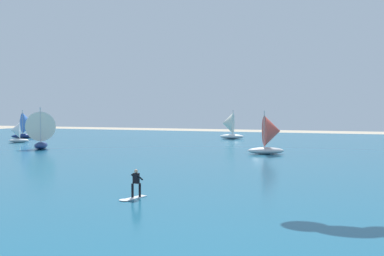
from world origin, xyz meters
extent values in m
cube|color=#1E607F|center=(0.00, 51.24, 0.05)|extent=(160.00, 90.00, 0.10)
cube|color=white|center=(-3.89, 20.07, 0.12)|extent=(0.78, 1.47, 0.05)
cylinder|color=black|center=(-4.05, 19.93, 0.55)|extent=(0.14, 0.14, 0.80)
cylinder|color=black|center=(-3.73, 20.21, 0.55)|extent=(0.14, 0.14, 0.80)
cube|color=black|center=(-3.89, 20.07, 1.25)|extent=(0.40, 0.30, 0.60)
sphere|color=tan|center=(-3.89, 20.07, 1.66)|extent=(0.22, 0.22, 0.22)
cylinder|color=black|center=(-4.08, 20.20, 1.30)|extent=(0.21, 0.51, 0.39)
cylinder|color=black|center=(-3.66, 20.09, 1.30)|extent=(0.21, 0.51, 0.39)
ellipsoid|color=white|center=(-4.13, 19.15, 0.14)|extent=(0.83, 0.76, 0.08)
ellipsoid|color=white|center=(-11.94, 72.22, 0.50)|extent=(4.40, 1.85, 0.80)
cylinder|color=silver|center=(-11.74, 72.24, 3.05)|extent=(0.13, 0.13, 4.28)
cone|color=silver|center=(-12.67, 72.15, 2.83)|extent=(2.19, 3.75, 3.60)
ellipsoid|color=silver|center=(-41.00, 52.55, 0.38)|extent=(3.03, 2.64, 0.56)
cylinder|color=silver|center=(-40.89, 52.64, 2.17)|extent=(0.09, 0.09, 3.01)
cone|color=white|center=(-41.41, 52.24, 2.02)|extent=(2.57, 2.81, 2.53)
ellipsoid|color=navy|center=(-47.37, 61.03, 0.50)|extent=(3.66, 4.32, 0.80)
cylinder|color=silver|center=(-47.49, 60.86, 3.03)|extent=(0.13, 0.13, 4.26)
cone|color=#3F72CC|center=(-46.95, 61.62, 2.82)|extent=(4.00, 3.59, 3.58)
ellipsoid|color=silver|center=(-1.43, 47.69, 0.49)|extent=(4.44, 2.79, 0.79)
cylinder|color=silver|center=(-1.61, 47.62, 2.99)|extent=(0.13, 0.13, 4.20)
cone|color=#D84C3F|center=(-0.75, 47.94, 2.78)|extent=(2.93, 3.94, 3.53)
ellipsoid|color=navy|center=(-30.52, 44.75, 0.53)|extent=(3.73, 4.74, 0.86)
cylinder|color=silver|center=(-30.41, 44.57, 3.25)|extent=(0.14, 0.14, 4.58)
cone|color=silver|center=(-30.93, 45.42, 3.02)|extent=(4.33, 3.71, 3.85)
camera|label=1|loc=(7.82, -2.67, 5.23)|focal=41.23mm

